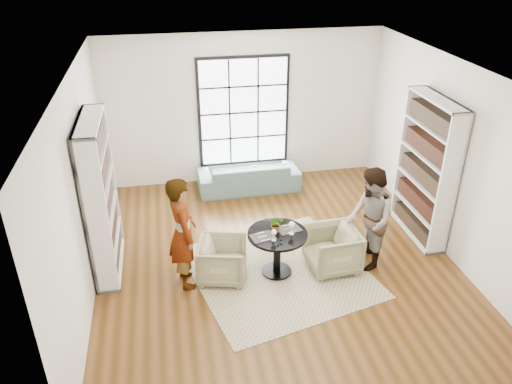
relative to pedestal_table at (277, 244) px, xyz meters
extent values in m
plane|color=brown|center=(0.06, 0.36, -0.52)|extent=(6.00, 6.00, 0.00)
plane|color=silver|center=(0.06, 3.36, 0.98)|extent=(5.50, 0.00, 5.50)
plane|color=silver|center=(-2.69, 0.36, 0.98)|extent=(0.00, 6.00, 6.00)
plane|color=silver|center=(2.81, 0.36, 0.98)|extent=(0.00, 6.00, 6.00)
plane|color=silver|center=(0.06, -2.64, 0.98)|extent=(5.50, 0.00, 5.50)
plane|color=white|center=(0.06, 0.36, 2.48)|extent=(6.00, 6.00, 0.00)
cube|color=black|center=(0.06, 3.34, 0.93)|extent=(1.82, 0.06, 2.22)
cube|color=white|center=(0.06, 3.30, 0.93)|extent=(1.70, 0.02, 2.10)
cube|color=tan|center=(0.03, 0.00, -0.51)|extent=(3.02, 3.02, 0.01)
cylinder|color=black|center=(0.00, 0.00, -0.50)|extent=(0.45, 0.45, 0.04)
cylinder|color=black|center=(0.00, 0.00, -0.17)|extent=(0.11, 0.11, 0.63)
cylinder|color=black|center=(0.00, 0.00, 0.17)|extent=(0.89, 0.89, 0.04)
imported|color=gray|center=(0.06, 2.81, -0.23)|extent=(2.01, 0.82, 0.58)
imported|color=tan|center=(-0.82, 0.03, -0.20)|extent=(0.84, 0.82, 0.63)
imported|color=#C2B68B|center=(0.86, -0.04, -0.18)|extent=(0.79, 0.77, 0.68)
imported|color=gray|center=(-1.37, 0.03, 0.34)|extent=(0.50, 0.68, 1.72)
imported|color=gray|center=(1.41, -0.04, 0.30)|extent=(0.72, 0.87, 1.63)
cube|color=#272421|center=(-0.23, -0.06, 0.20)|extent=(0.39, 0.33, 0.01)
cube|color=#272421|center=(0.19, 0.08, 0.20)|extent=(0.39, 0.33, 0.01)
cylinder|color=silver|center=(-0.09, -0.18, 0.20)|extent=(0.07, 0.07, 0.01)
cylinder|color=silver|center=(-0.09, -0.18, 0.25)|extent=(0.01, 0.01, 0.10)
sphere|color=maroon|center=(-0.09, -0.18, 0.33)|extent=(0.08, 0.08, 0.08)
ellipsoid|color=white|center=(-0.09, -0.18, 0.33)|extent=(0.08, 0.08, 0.09)
cylinder|color=silver|center=(0.20, -0.06, 0.20)|extent=(0.07, 0.07, 0.01)
cylinder|color=silver|center=(0.20, -0.06, 0.26)|extent=(0.01, 0.01, 0.12)
sphere|color=maroon|center=(0.20, -0.06, 0.35)|extent=(0.09, 0.09, 0.09)
ellipsoid|color=white|center=(0.20, -0.06, 0.35)|extent=(0.09, 0.09, 0.10)
imported|color=gray|center=(-0.01, 0.06, 0.31)|extent=(0.25, 0.23, 0.23)
camera|label=1|loc=(-1.47, -6.01, 4.16)|focal=35.00mm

